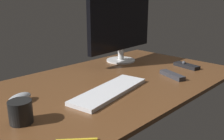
% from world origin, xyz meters
% --- Properties ---
extents(desk, '(1.40, 0.84, 0.02)m').
position_xyz_m(desk, '(0.00, 0.00, 0.01)').
color(desk, brown).
rests_on(desk, ground).
extents(monitor, '(0.61, 0.20, 0.44)m').
position_xyz_m(monitor, '(0.32, 0.26, 0.26)').
color(monitor, silver).
rests_on(monitor, desk).
extents(keyboard, '(0.48, 0.22, 0.02)m').
position_xyz_m(keyboard, '(-0.17, -0.12, 0.03)').
color(keyboard, silver).
rests_on(keyboard, desk).
extents(computer_mouse, '(0.13, 0.09, 0.04)m').
position_xyz_m(computer_mouse, '(-0.52, 0.08, 0.04)').
color(computer_mouse, '#999EA5').
rests_on(computer_mouse, desk).
extents(media_remote, '(0.09, 0.17, 0.04)m').
position_xyz_m(media_remote, '(0.49, -0.15, 0.03)').
color(media_remote, black).
rests_on(media_remote, desk).
extents(tv_remote, '(0.10, 0.18, 0.02)m').
position_xyz_m(tv_remote, '(0.25, -0.20, 0.03)').
color(tv_remote, '#2D2D33').
rests_on(tv_remote, desk).
extents(coffee_mug, '(0.08, 0.08, 0.08)m').
position_xyz_m(coffee_mug, '(-0.60, -0.09, 0.06)').
color(coffee_mug, black).
rests_on(coffee_mug, desk).
extents(pen, '(0.10, 0.09, 0.01)m').
position_xyz_m(pen, '(-0.53, -0.33, 0.02)').
color(pen, yellow).
rests_on(pen, desk).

